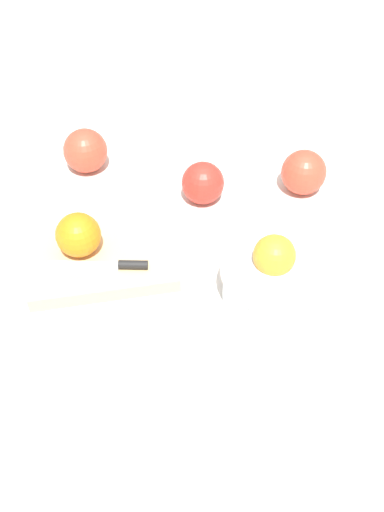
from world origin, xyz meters
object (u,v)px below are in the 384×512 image
(orange_on_board, at_px, (78,235))
(knife, at_px, (112,265))
(apple_front_left, at_px, (304,172))
(bowl, at_px, (275,277))
(cutting_board, at_px, (102,259))
(apple_front_left_2, at_px, (203,183))
(apple_front_right, at_px, (85,151))

(orange_on_board, distance_m, knife, 0.07)
(orange_on_board, xyz_separation_m, apple_front_left, (-0.37, -0.18, -0.02))
(orange_on_board, bearing_deg, bowl, 165.89)
(orange_on_board, height_order, knife, orange_on_board)
(orange_on_board, distance_m, apple_front_left, 0.42)
(cutting_board, bearing_deg, knife, 123.55)
(knife, bearing_deg, bowl, 171.21)
(apple_front_left, bearing_deg, apple_front_left_2, 8.01)
(apple_front_left_2, bearing_deg, apple_front_left, -171.99)
(bowl, bearing_deg, orange_on_board, -14.11)
(bowl, relative_size, apple_front_right, 2.02)
(apple_front_left_2, bearing_deg, apple_front_right, -23.54)
(bowl, bearing_deg, apple_front_left, -107.20)
(knife, bearing_deg, apple_front_right, -75.80)
(apple_front_left, bearing_deg, cutting_board, 28.41)
(cutting_board, relative_size, knife, 1.46)
(cutting_board, xyz_separation_m, knife, (-0.02, 0.03, 0.02))
(apple_front_left, distance_m, apple_front_left_2, 0.18)
(orange_on_board, bearing_deg, apple_front_left_2, -141.75)
(knife, bearing_deg, apple_front_left, -146.30)
(bowl, height_order, apple_front_left_2, bowl)
(cutting_board, height_order, apple_front_right, apple_front_right)
(apple_front_left, bearing_deg, bowl, 72.80)
(bowl, distance_m, apple_front_left_2, 0.25)
(orange_on_board, bearing_deg, cutting_board, 168.18)
(orange_on_board, bearing_deg, apple_front_right, -85.26)
(bowl, height_order, cutting_board, bowl)
(cutting_board, height_order, apple_front_left, apple_front_left)
(knife, xyz_separation_m, apple_front_left, (-0.32, -0.22, 0.01))
(orange_on_board, xyz_separation_m, apple_front_left_2, (-0.19, -0.15, -0.02))
(bowl, distance_m, knife, 0.25)
(bowl, distance_m, orange_on_board, 0.31)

